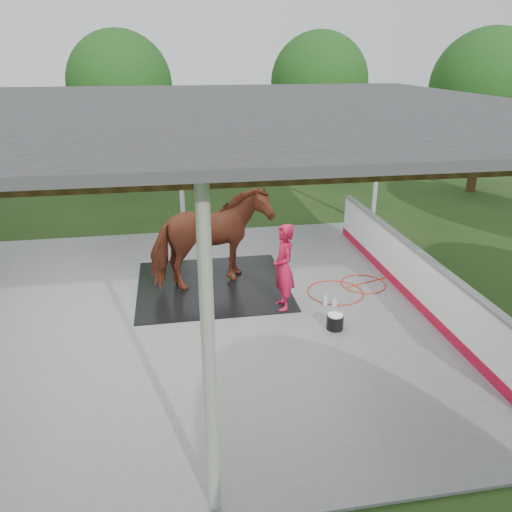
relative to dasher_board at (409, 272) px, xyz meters
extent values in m
plane|color=#1E3814|center=(-4.60, 0.00, -0.59)|extent=(100.00, 100.00, 0.00)
cube|color=slate|center=(-4.60, 0.00, -0.57)|extent=(12.00, 10.00, 0.05)
cylinder|color=beige|center=(-4.60, -4.70, 1.38)|extent=(0.14, 0.14, 3.85)
cylinder|color=beige|center=(-4.60, 4.70, 1.38)|extent=(0.14, 0.14, 3.85)
cylinder|color=beige|center=(1.10, 4.70, 1.38)|extent=(0.14, 0.14, 3.85)
cube|color=brown|center=(-4.60, -4.50, 3.26)|extent=(12.00, 0.10, 0.18)
cube|color=brown|center=(-4.60, -3.00, 3.26)|extent=(12.00, 0.10, 0.18)
cube|color=brown|center=(-4.60, -1.50, 3.26)|extent=(12.00, 0.10, 0.18)
cube|color=brown|center=(-4.60, 0.00, 3.26)|extent=(12.00, 0.10, 0.18)
cube|color=brown|center=(-4.60, 1.50, 3.26)|extent=(12.00, 0.10, 0.18)
cube|color=brown|center=(-4.60, 3.00, 3.26)|extent=(12.00, 0.10, 0.18)
cube|color=brown|center=(-4.60, 4.50, 3.26)|extent=(12.00, 0.10, 0.18)
cube|color=brown|center=(1.10, 0.00, 3.26)|extent=(0.12, 10.00, 0.18)
cube|color=#38383A|center=(-4.60, 0.00, 3.46)|extent=(12.60, 10.60, 0.10)
cube|color=#A90E29|center=(0.00, 0.00, -0.44)|extent=(0.14, 8.00, 0.20)
cube|color=white|center=(0.00, 0.00, 0.06)|extent=(0.12, 8.00, 1.00)
cube|color=slate|center=(0.00, 0.00, 0.58)|extent=(0.16, 8.00, 0.06)
cylinder|color=#382314|center=(-6.60, 12.00, 0.51)|extent=(0.36, 0.36, 2.20)
sphere|color=#194714|center=(-6.60, 12.00, 3.21)|extent=(4.00, 4.00, 4.00)
cylinder|color=#382314|center=(1.40, 12.00, 0.51)|extent=(0.36, 0.36, 2.20)
sphere|color=#194714|center=(1.40, 12.00, 3.21)|extent=(4.00, 4.00, 4.00)
cylinder|color=#382314|center=(6.40, 8.00, 0.51)|extent=(0.36, 0.36, 2.20)
sphere|color=#194714|center=(6.40, 8.00, 3.21)|extent=(4.00, 4.00, 4.00)
cube|color=black|center=(-4.10, 1.18, -0.53)|extent=(3.31, 3.10, 0.02)
imported|color=brown|center=(-4.10, 1.18, 0.57)|extent=(2.82, 1.92, 2.18)
imported|color=#BA1338|center=(-2.77, -0.11, 0.36)|extent=(0.46, 0.67, 1.80)
cylinder|color=black|center=(-1.98, -1.10, -0.40)|extent=(0.32, 0.32, 0.28)
cylinder|color=white|center=(-1.98, -1.10, -0.26)|extent=(0.29, 0.29, 0.03)
imported|color=silver|center=(-1.89, -0.16, -0.41)|extent=(0.13, 0.13, 0.26)
imported|color=#338CD8|center=(-1.70, -0.22, -0.45)|extent=(0.12, 0.12, 0.19)
torus|color=red|center=(-1.49, 0.37, -0.53)|extent=(1.23, 1.23, 0.02)
torus|color=red|center=(-0.73, 0.67, -0.53)|extent=(1.01, 1.01, 0.02)
cylinder|color=red|center=(-0.44, 0.80, -0.53)|extent=(1.45, 0.49, 0.02)
camera|label=1|loc=(-4.85, -8.97, 4.31)|focal=35.00mm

